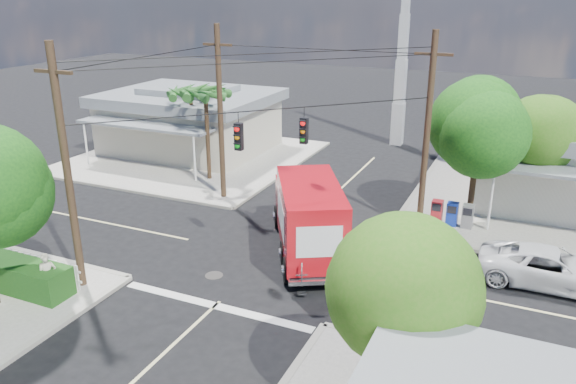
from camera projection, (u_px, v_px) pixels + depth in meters
The scene contains 18 objects.
ground at pixel (269, 256), 23.52m from camera, with size 120.00×120.00×0.00m, color black.
sidewalk_ne at pixel (553, 207), 28.64m from camera, with size 14.12×14.12×0.14m.
sidewalk_nw at pixel (193, 158), 37.02m from camera, with size 14.12×14.12×0.14m.
road_markings at pixel (252, 271), 22.26m from camera, with size 32.00×32.00×0.01m.
building_nw at pixel (190, 119), 38.08m from camera, with size 10.80×10.20×4.30m.
radio_tower at pixel (402, 65), 38.56m from camera, with size 0.80×0.80×17.00m.
tree_ne_front at pixel (480, 127), 24.92m from camera, with size 4.21×4.14×6.66m.
tree_ne_back at pixel (542, 135), 26.00m from camera, with size 3.77×3.66×5.82m.
tree_se at pixel (398, 282), 13.24m from camera, with size 3.67×3.54×5.62m.
palm_nw_front at pixel (205, 94), 31.13m from camera, with size 3.01×3.08×5.59m.
palm_nw_back at pixel (190, 94), 33.31m from camera, with size 3.01×3.08×5.19m.
utility_poles at pixel (250, 135), 23.92m from camera, with size 12.00×10.68×9.00m.
picket_fence at pixel (21, 262), 21.49m from camera, with size 5.94×0.06×1.00m.
hedge_sw at pixel (0, 270), 20.88m from camera, with size 6.20×1.20×1.10m, color #184816.
vending_boxes at pixel (452, 214), 26.10m from camera, with size 1.90×0.50×1.10m.
delivery_truck at pixel (308, 216), 23.34m from camera, with size 5.56×7.63×3.25m.
parked_car at pixel (551, 268), 21.02m from camera, with size 2.38×5.15×1.43m, color silver.
pedestrian at pixel (48, 276), 19.84m from camera, with size 0.62×0.41×1.69m, color beige.
Camera 1 is at (9.43, -19.00, 10.55)m, focal length 35.00 mm.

